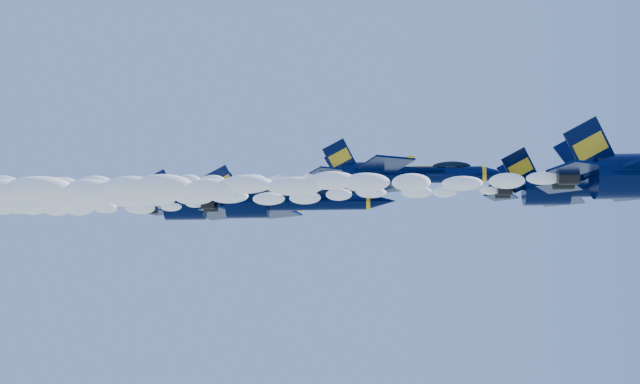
# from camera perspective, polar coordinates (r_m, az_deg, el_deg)

# --- Properties ---
(smoke_trail_jet_lead) EXTENTS (45.39, 2.18, 1.96)m
(smoke_trail_jet_lead) POSITION_cam_1_polar(r_m,az_deg,el_deg) (60.84, -6.51, 0.34)
(smoke_trail_jet_lead) COLOR white
(jet_second) EXTENTS (16.11, 13.21, 5.99)m
(jet_second) POSITION_cam_1_polar(r_m,az_deg,el_deg) (71.25, 16.79, 0.29)
(jet_second) COLOR black
(smoke_trail_jet_second) EXTENTS (45.39, 1.79, 1.62)m
(smoke_trail_jet_second) POSITION_cam_1_polar(r_m,az_deg,el_deg) (70.60, -7.26, -0.36)
(smoke_trail_jet_second) COLOR white
(jet_third) EXTENTS (16.68, 13.68, 6.20)m
(jet_third) POSITION_cam_1_polar(r_m,az_deg,el_deg) (78.33, 5.28, 1.11)
(jet_third) COLOR black
(smoke_trail_jet_third) EXTENTS (45.39, 1.86, 1.67)m
(smoke_trail_jet_third) POSITION_cam_1_polar(r_m,az_deg,el_deg) (82.94, -15.77, 0.48)
(smoke_trail_jet_third) COLOR white
(jet_fourth) EXTENTS (18.59, 15.25, 6.91)m
(jet_fourth) POSITION_cam_1_polar(r_m,az_deg,el_deg) (85.46, -2.19, -0.62)
(jet_fourth) COLOR black
(jet_fifth) EXTENTS (19.39, 15.90, 7.20)m
(jet_fifth) POSITION_cam_1_polar(r_m,az_deg,el_deg) (94.18, -6.31, -0.78)
(jet_fifth) COLOR black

